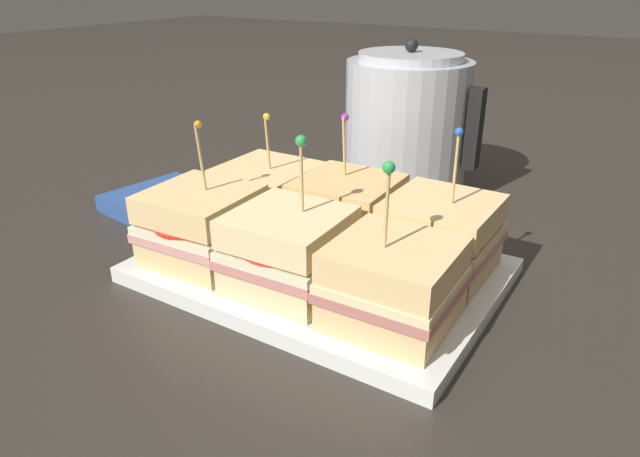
% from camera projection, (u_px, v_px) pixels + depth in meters
% --- Properties ---
extents(ground_plane, '(6.00, 6.00, 0.00)m').
position_uv_depth(ground_plane, '(320.00, 277.00, 0.66)').
color(ground_plane, '#2D2823').
extents(serving_platter, '(0.39, 0.27, 0.02)m').
position_uv_depth(serving_platter, '(320.00, 270.00, 0.66)').
color(serving_platter, silver).
rests_on(serving_platter, ground_plane).
extents(sandwich_front_left, '(0.12, 0.12, 0.16)m').
position_uv_depth(sandwich_front_left, '(202.00, 226.00, 0.65)').
color(sandwich_front_left, '#DBB77A').
rests_on(sandwich_front_left, serving_platter).
extents(sandwich_front_center, '(0.12, 0.12, 0.16)m').
position_uv_depth(sandwich_front_center, '(288.00, 251.00, 0.59)').
color(sandwich_front_center, beige).
rests_on(sandwich_front_center, serving_platter).
extents(sandwich_front_right, '(0.12, 0.12, 0.16)m').
position_uv_depth(sandwich_front_right, '(393.00, 283.00, 0.54)').
color(sandwich_front_right, '#DBB77A').
rests_on(sandwich_front_right, serving_platter).
extents(sandwich_back_left, '(0.12, 0.12, 0.15)m').
position_uv_depth(sandwich_back_left, '(268.00, 195.00, 0.74)').
color(sandwich_back_left, '#DBB77A').
rests_on(sandwich_back_left, serving_platter).
extents(sandwich_back_center, '(0.12, 0.12, 0.16)m').
position_uv_depth(sandwich_back_center, '(346.00, 213.00, 0.69)').
color(sandwich_back_center, tan).
rests_on(sandwich_back_center, serving_platter).
extents(sandwich_back_right, '(0.12, 0.12, 0.17)m').
position_uv_depth(sandwich_back_right, '(440.00, 236.00, 0.63)').
color(sandwich_back_right, '#DBB77A').
rests_on(sandwich_back_right, serving_platter).
extents(kettle_steel, '(0.22, 0.19, 0.23)m').
position_uv_depth(kettle_steel, '(407.00, 123.00, 0.90)').
color(kettle_steel, '#B7BABF').
rests_on(kettle_steel, ground_plane).
extents(napkin_stack, '(0.16, 0.16, 0.02)m').
position_uv_depth(napkin_stack, '(167.00, 202.00, 0.85)').
color(napkin_stack, navy).
rests_on(napkin_stack, ground_plane).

